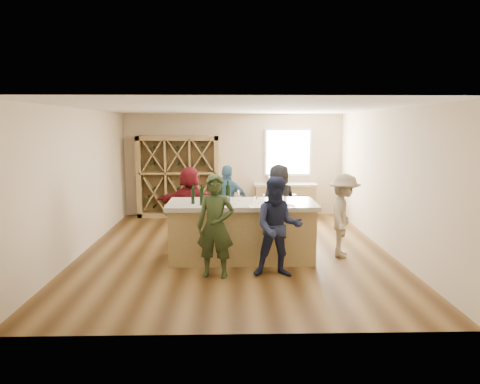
{
  "coord_description": "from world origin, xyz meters",
  "views": [
    {
      "loc": [
        -0.1,
        -8.29,
        2.47
      ],
      "look_at": [
        0.1,
        0.2,
        1.15
      ],
      "focal_mm": 32.0,
      "sensor_mm": 36.0,
      "label": 1
    }
  ],
  "objects_px": {
    "sink": "(278,180)",
    "wine_bottle_e": "(228,194)",
    "person_far_mid": "(228,203)",
    "person_far_left": "(190,203)",
    "wine_bottle_a": "(193,196)",
    "wine_bottle_c": "(215,195)",
    "wine_bottle_d": "(220,196)",
    "person_near_right": "(278,227)",
    "wine_rack": "(178,177)",
    "tasting_counter_base": "(242,233)",
    "wine_bottle_b": "(202,197)",
    "person_server": "(344,215)",
    "person_near_left": "(215,226)",
    "person_far_right": "(279,202)"
  },
  "relations": [
    {
      "from": "wine_bottle_e",
      "to": "person_near_left",
      "type": "height_order",
      "value": "person_near_left"
    },
    {
      "from": "wine_bottle_c",
      "to": "person_near_right",
      "type": "height_order",
      "value": "person_near_right"
    },
    {
      "from": "wine_rack",
      "to": "sink",
      "type": "xyz_separation_m",
      "value": [
        2.7,
        -0.07,
        -0.09
      ]
    },
    {
      "from": "wine_bottle_a",
      "to": "wine_bottle_b",
      "type": "distance_m",
      "value": 0.21
    },
    {
      "from": "person_near_right",
      "to": "person_far_mid",
      "type": "relative_size",
      "value": 1.01
    },
    {
      "from": "wine_bottle_c",
      "to": "tasting_counter_base",
      "type": "bearing_deg",
      "value": 13.22
    },
    {
      "from": "wine_bottle_a",
      "to": "wine_bottle_b",
      "type": "xyz_separation_m",
      "value": [
        0.17,
        -0.13,
        0.01
      ]
    },
    {
      "from": "wine_bottle_e",
      "to": "wine_bottle_c",
      "type": "bearing_deg",
      "value": 176.94
    },
    {
      "from": "person_near_left",
      "to": "sink",
      "type": "bearing_deg",
      "value": 81.95
    },
    {
      "from": "person_server",
      "to": "person_far_mid",
      "type": "bearing_deg",
      "value": 80.12
    },
    {
      "from": "wine_rack",
      "to": "person_server",
      "type": "xyz_separation_m",
      "value": [
        3.54,
        -3.7,
        -0.31
      ]
    },
    {
      "from": "wine_rack",
      "to": "person_far_left",
      "type": "bearing_deg",
      "value": -77.54
    },
    {
      "from": "wine_bottle_d",
      "to": "person_server",
      "type": "xyz_separation_m",
      "value": [
        2.32,
        0.39,
        -0.45
      ]
    },
    {
      "from": "person_far_right",
      "to": "person_near_right",
      "type": "bearing_deg",
      "value": 66.37
    },
    {
      "from": "sink",
      "to": "wine_bottle_e",
      "type": "bearing_deg",
      "value": -109.0
    },
    {
      "from": "wine_bottle_b",
      "to": "wine_bottle_d",
      "type": "xyz_separation_m",
      "value": [
        0.33,
        0.02,
        0.02
      ]
    },
    {
      "from": "person_server",
      "to": "person_far_left",
      "type": "xyz_separation_m",
      "value": [
        -3.02,
        1.32,
        0.01
      ]
    },
    {
      "from": "wine_rack",
      "to": "tasting_counter_base",
      "type": "height_order",
      "value": "wine_rack"
    },
    {
      "from": "tasting_counter_base",
      "to": "wine_bottle_e",
      "type": "relative_size",
      "value": 7.81
    },
    {
      "from": "wine_bottle_c",
      "to": "person_near_right",
      "type": "bearing_deg",
      "value": -38.08
    },
    {
      "from": "wine_rack",
      "to": "wine_bottle_d",
      "type": "distance_m",
      "value": 4.27
    },
    {
      "from": "wine_rack",
      "to": "person_far_left",
      "type": "relative_size",
      "value": 1.37
    },
    {
      "from": "wine_bottle_e",
      "to": "person_server",
      "type": "xyz_separation_m",
      "value": [
        2.18,
        0.25,
        -0.45
      ]
    },
    {
      "from": "wine_rack",
      "to": "person_far_left",
      "type": "height_order",
      "value": "wine_rack"
    },
    {
      "from": "wine_bottle_b",
      "to": "person_far_left",
      "type": "bearing_deg",
      "value": 102.14
    },
    {
      "from": "wine_bottle_b",
      "to": "person_far_mid",
      "type": "distance_m",
      "value": 1.7
    },
    {
      "from": "person_near_right",
      "to": "person_server",
      "type": "height_order",
      "value": "person_near_right"
    },
    {
      "from": "tasting_counter_base",
      "to": "person_far_right",
      "type": "distance_m",
      "value": 1.68
    },
    {
      "from": "sink",
      "to": "person_near_left",
      "type": "distance_m",
      "value": 4.94
    },
    {
      "from": "wine_rack",
      "to": "person_far_left",
      "type": "distance_m",
      "value": 2.46
    },
    {
      "from": "wine_bottle_c",
      "to": "person_near_right",
      "type": "xyz_separation_m",
      "value": [
        1.06,
        -0.83,
        -0.4
      ]
    },
    {
      "from": "wine_bottle_c",
      "to": "wine_bottle_e",
      "type": "relative_size",
      "value": 0.91
    },
    {
      "from": "sink",
      "to": "wine_bottle_b",
      "type": "distance_m",
      "value": 4.43
    },
    {
      "from": "wine_bottle_b",
      "to": "person_server",
      "type": "xyz_separation_m",
      "value": [
        2.65,
        0.4,
        -0.43
      ]
    },
    {
      "from": "sink",
      "to": "wine_bottle_a",
      "type": "bearing_deg",
      "value": -116.75
    },
    {
      "from": "person_far_mid",
      "to": "person_far_left",
      "type": "height_order",
      "value": "person_far_mid"
    },
    {
      "from": "wine_bottle_d",
      "to": "person_far_right",
      "type": "bearing_deg",
      "value": 53.57
    },
    {
      "from": "person_far_mid",
      "to": "person_server",
      "type": "bearing_deg",
      "value": 165.43
    },
    {
      "from": "wine_bottle_b",
      "to": "wine_bottle_e",
      "type": "height_order",
      "value": "wine_bottle_e"
    },
    {
      "from": "tasting_counter_base",
      "to": "person_far_right",
      "type": "relative_size",
      "value": 1.58
    },
    {
      "from": "wine_rack",
      "to": "tasting_counter_base",
      "type": "bearing_deg",
      "value": -67.1
    },
    {
      "from": "sink",
      "to": "wine_bottle_c",
      "type": "distance_m",
      "value": 4.19
    },
    {
      "from": "wine_bottle_a",
      "to": "wine_bottle_b",
      "type": "bearing_deg",
      "value": -38.49
    },
    {
      "from": "wine_bottle_d",
      "to": "person_near_right",
      "type": "distance_m",
      "value": 1.25
    },
    {
      "from": "wine_bottle_a",
      "to": "wine_bottle_c",
      "type": "distance_m",
      "value": 0.39
    },
    {
      "from": "person_near_right",
      "to": "person_far_left",
      "type": "bearing_deg",
      "value": 126.34
    },
    {
      "from": "tasting_counter_base",
      "to": "wine_bottle_b",
      "type": "distance_m",
      "value": 1.06
    },
    {
      "from": "sink",
      "to": "wine_bottle_c",
      "type": "xyz_separation_m",
      "value": [
        -1.58,
        -3.87,
        0.22
      ]
    },
    {
      "from": "wine_bottle_e",
      "to": "person_server",
      "type": "relative_size",
      "value": 0.21
    },
    {
      "from": "wine_rack",
      "to": "wine_bottle_c",
      "type": "xyz_separation_m",
      "value": [
        1.12,
        -3.94,
        0.13
      ]
    }
  ]
}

